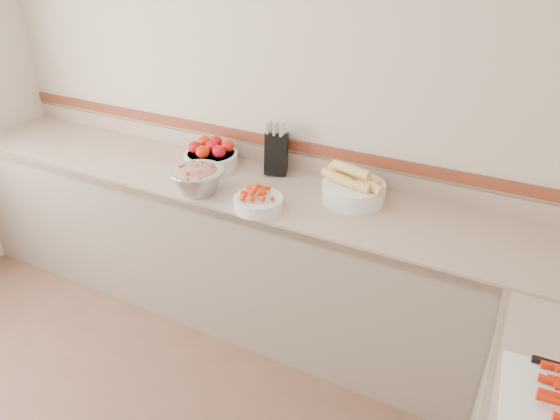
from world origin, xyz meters
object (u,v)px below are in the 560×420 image
at_px(knife_block, 276,152).
at_px(corn_bowl, 353,188).
at_px(tomato_bowl, 211,155).
at_px(cherry_tomato_bowl, 258,201).
at_px(rhubarb_bowl, 198,178).

bearing_deg(knife_block, corn_bowl, -13.61).
bearing_deg(corn_bowl, tomato_bowl, 178.37).
height_order(knife_block, tomato_bowl, knife_block).
distance_m(knife_block, cherry_tomato_bowl, 0.45).
bearing_deg(tomato_bowl, rhubarb_bowl, -67.47).
distance_m(knife_block, tomato_bowl, 0.40).
bearing_deg(tomato_bowl, corn_bowl, -1.63).
relative_size(tomato_bowl, corn_bowl, 0.88).
xyz_separation_m(knife_block, rhubarb_bowl, (-0.25, -0.42, -0.04)).
height_order(tomato_bowl, corn_bowl, corn_bowl).
bearing_deg(tomato_bowl, cherry_tomato_bowl, -33.03).
bearing_deg(rhubarb_bowl, knife_block, 59.15).
bearing_deg(cherry_tomato_bowl, tomato_bowl, 146.97).
height_order(knife_block, corn_bowl, knife_block).
bearing_deg(rhubarb_bowl, corn_bowl, 21.17).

